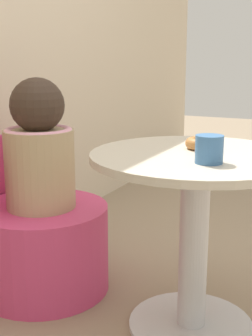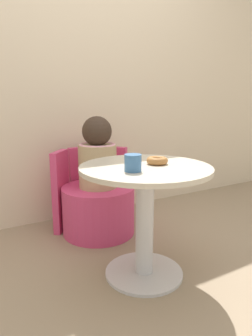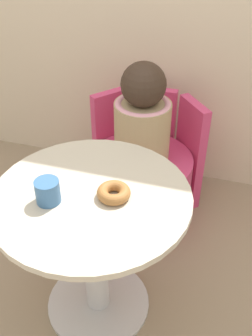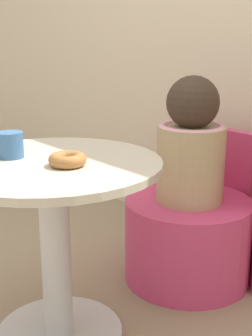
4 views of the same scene
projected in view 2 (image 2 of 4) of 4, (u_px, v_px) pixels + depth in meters
ground_plane at (145, 277)px, 1.71m from camera, size 12.00×12.00×0.00m
back_wall at (69, 73)px, 2.40m from camera, size 6.00×0.06×2.40m
round_table at (145, 201)px, 1.64m from camera, size 0.71×0.71×0.64m
tub_chair at (99, 210)px, 2.26m from camera, size 0.54×0.54×0.36m
booth_backrest at (87, 186)px, 2.42m from camera, size 0.64×0.23×0.62m
child_figure at (97, 156)px, 2.17m from camera, size 0.28×0.28×0.52m
donut at (157, 161)px, 1.64m from camera, size 0.12×0.12×0.04m
cup at (133, 163)px, 1.47m from camera, size 0.08×0.08×0.08m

